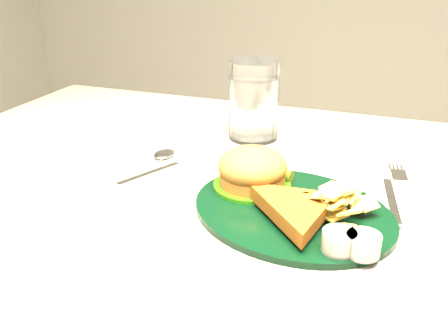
# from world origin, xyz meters

# --- Properties ---
(dinner_plate) EXTENTS (0.33, 0.31, 0.06)m
(dinner_plate) POSITION_xyz_m (0.06, -0.06, 0.78)
(dinner_plate) COLOR black
(dinner_plate) RESTS_ON table
(water_glass) EXTENTS (0.10, 0.10, 0.14)m
(water_glass) POSITION_xyz_m (-0.07, 0.19, 0.82)
(water_glass) COLOR silver
(water_glass) RESTS_ON table
(fork_napkin) EXTENTS (0.15, 0.19, 0.01)m
(fork_napkin) POSITION_xyz_m (0.18, 0.02, 0.76)
(fork_napkin) COLOR white
(fork_napkin) RESTS_ON table
(spoon) EXTENTS (0.10, 0.15, 0.01)m
(spoon) POSITION_xyz_m (-0.17, -0.01, 0.76)
(spoon) COLOR white
(spoon) RESTS_ON table
(ramekin) EXTENTS (0.05, 0.05, 0.03)m
(ramekin) POSITION_xyz_m (-0.32, 0.15, 0.77)
(ramekin) COLOR white
(ramekin) RESTS_ON table
(wrapped_straw) EXTENTS (0.21, 0.19, 0.01)m
(wrapped_straw) POSITION_xyz_m (-0.00, 0.09, 0.75)
(wrapped_straw) COLOR white
(wrapped_straw) RESTS_ON table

